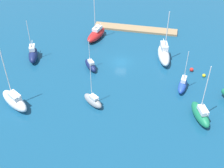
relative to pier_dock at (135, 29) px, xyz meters
name	(u,v)px	position (x,y,z in m)	size (l,w,h in m)	color
water	(121,62)	(1.01, 15.57, -0.27)	(160.00, 160.00, 0.00)	navy
pier_dock	(135,29)	(0.00, 0.00, 0.00)	(21.67, 3.08, 0.53)	#997A56
sailboat_white_off_beacon	(14,100)	(17.57, 33.68, 1.18)	(7.35, 5.85, 12.34)	white
sailboat_green_near_pier	(200,114)	(-15.79, 30.14, 0.94)	(4.29, 6.68, 11.14)	#19724C
sailboat_navy_far_south	(33,54)	(20.61, 18.21, 1.00)	(3.83, 6.26, 9.67)	#141E4C
sailboat_gray_lone_south	(93,100)	(3.63, 30.32, 0.72)	(4.79, 4.17, 9.00)	gray
sailboat_red_along_channel	(96,34)	(8.90, 6.50, 0.98)	(4.41, 7.86, 12.98)	red
sailboat_blue_center_basin	(183,85)	(-12.58, 22.34, 0.76)	(2.29, 5.07, 8.98)	#2347B2
sailboat_white_far_north	(164,54)	(-8.15, 12.73, 1.29)	(3.95, 8.25, 11.92)	white
sailboat_navy_east_end	(90,65)	(7.02, 19.25, 0.65)	(4.11, 4.67, 6.87)	#141E4C
mooring_buoy_red	(192,70)	(-14.41, 15.83, 0.15)	(0.84, 0.84, 0.84)	red
mooring_buoy_yellow	(204,75)	(-16.95, 17.34, 0.09)	(0.71, 0.71, 0.71)	yellow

